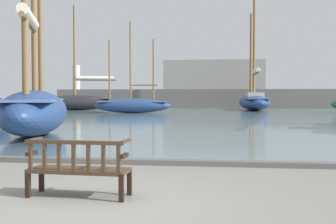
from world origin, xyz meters
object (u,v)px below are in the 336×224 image
sailboat_distant_harbor (35,105)px  sailboat_mid_starboard (133,104)px  sailboat_centre_channel (77,101)px  sailboat_outer_port (254,100)px  park_bench (78,168)px

sailboat_distant_harbor → sailboat_mid_starboard: (-0.66, 21.46, -0.41)m
sailboat_centre_channel → sailboat_outer_port: bearing=8.4°
sailboat_centre_channel → sailboat_distant_harbor: sailboat_distant_harbor is taller
sailboat_mid_starboard → sailboat_outer_port: 15.24m
sailboat_distant_harbor → sailboat_outer_port: size_ratio=0.88×
park_bench → sailboat_mid_starboard: size_ratio=0.20×
sailboat_distant_harbor → sailboat_mid_starboard: bearing=91.8°
sailboat_centre_channel → sailboat_mid_starboard: 10.47m
park_bench → sailboat_centre_channel: sailboat_centre_channel is taller
sailboat_mid_starboard → sailboat_centre_channel: bearing=137.5°
park_bench → sailboat_mid_starboard: 31.50m
sailboat_outer_port → sailboat_centre_channel: bearing=-171.6°
sailboat_distant_harbor → sailboat_mid_starboard: sailboat_distant_harbor is taller
sailboat_mid_starboard → sailboat_outer_port: size_ratio=0.55×
park_bench → sailboat_distant_harbor: 10.83m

